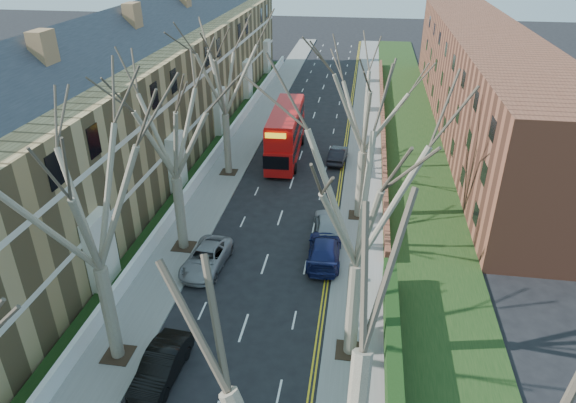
% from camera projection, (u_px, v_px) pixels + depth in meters
% --- Properties ---
extents(pavement_left, '(3.00, 102.00, 0.12)m').
position_uv_depth(pavement_left, '(252.00, 130.00, 54.44)').
color(pavement_left, slate).
rests_on(pavement_left, ground).
extents(pavement_right, '(3.00, 102.00, 0.12)m').
position_uv_depth(pavement_right, '(366.00, 136.00, 52.85)').
color(pavement_right, slate).
rests_on(pavement_right, ground).
extents(terrace_left, '(9.70, 78.00, 13.60)m').
position_uv_depth(terrace_left, '(148.00, 98.00, 45.90)').
color(terrace_left, olive).
rests_on(terrace_left, ground).
extents(flats_right, '(13.97, 54.00, 10.00)m').
position_uv_depth(flats_right, '(483.00, 83.00, 52.52)').
color(flats_right, brown).
rests_on(flats_right, ground).
extents(front_wall_left, '(0.30, 78.00, 1.00)m').
position_uv_depth(front_wall_left, '(216.00, 153.00, 47.41)').
color(front_wall_left, white).
rests_on(front_wall_left, ground).
extents(grass_verge_right, '(6.00, 102.00, 0.06)m').
position_uv_depth(grass_verge_right, '(410.00, 137.00, 52.22)').
color(grass_verge_right, '#183212').
rests_on(grass_verge_right, ground).
extents(tree_left_mid, '(10.50, 10.50, 14.71)m').
position_uv_depth(tree_left_mid, '(83.00, 185.00, 21.14)').
color(tree_left_mid, '#6C5F4D').
rests_on(tree_left_mid, ground).
extents(tree_left_far, '(10.15, 10.15, 14.22)m').
position_uv_depth(tree_left_far, '(169.00, 116.00, 30.01)').
color(tree_left_far, '#6C5F4D').
rests_on(tree_left_far, ground).
extents(tree_left_dist, '(10.50, 10.50, 14.71)m').
position_uv_depth(tree_left_dist, '(222.00, 63.00, 40.34)').
color(tree_left_dist, '#6C5F4D').
rests_on(tree_left_dist, ground).
extents(tree_right_mid, '(10.50, 10.50, 14.71)m').
position_uv_depth(tree_right_mid, '(362.00, 182.00, 21.37)').
color(tree_right_mid, '#6C5F4D').
rests_on(tree_right_mid, ground).
extents(tree_right_far, '(10.15, 10.15, 14.22)m').
position_uv_depth(tree_right_far, '(367.00, 95.00, 33.74)').
color(tree_right_far, '#6C5F4D').
rests_on(tree_right_far, ground).
extents(double_decker_bus, '(3.00, 10.84, 4.51)m').
position_uv_depth(double_decker_bus, '(286.00, 135.00, 47.03)').
color(double_decker_bus, '#B60E0D').
rests_on(double_decker_bus, ground).
extents(car_left_mid, '(1.81, 4.52, 1.46)m').
position_uv_depth(car_left_mid, '(161.00, 366.00, 24.12)').
color(car_left_mid, black).
rests_on(car_left_mid, ground).
extents(car_left_far, '(2.60, 5.03, 1.36)m').
position_uv_depth(car_left_far, '(206.00, 258.00, 32.09)').
color(car_left_far, gray).
rests_on(car_left_far, ground).
extents(car_right_near, '(2.24, 5.25, 1.51)m').
position_uv_depth(car_right_near, '(324.00, 250.00, 32.82)').
color(car_right_near, '#161D50').
rests_on(car_right_near, ground).
extents(car_right_mid, '(2.26, 4.42, 1.44)m').
position_uv_depth(car_right_mid, '(327.00, 223.00, 35.80)').
color(car_right_mid, '#989BA0').
rests_on(car_right_mid, ground).
extents(car_right_far, '(1.73, 4.21, 1.36)m').
position_uv_depth(car_right_far, '(338.00, 155.00, 46.83)').
color(car_right_far, black).
rests_on(car_right_far, ground).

